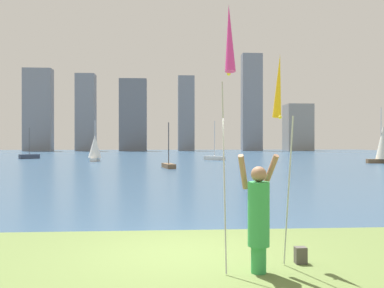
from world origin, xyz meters
The scene contains 16 objects.
ground centered at (0.00, 50.95, -0.06)m, with size 120.00×138.00×0.12m.
person centered at (1.16, -1.29, 0.94)m, with size 0.70×0.52×1.91m.
kite_flag_left centered at (0.63, -1.66, 3.54)m, with size 0.16×0.97×4.19m.
kite_flag_right centered at (1.69, -0.55, 3.02)m, with size 0.16×1.06×3.66m.
bag centered at (2.01, -0.81, 0.14)m, with size 0.20×0.17×0.28m.
sailboat_0 centered at (-18.01, 48.94, 0.32)m, with size 2.54×2.17×4.07m.
sailboat_1 centered at (5.82, 43.04, 0.33)m, with size 2.53×2.33×4.73m.
sailboat_2 centered at (-8.08, 40.14, 1.48)m, with size 1.47×2.91×4.61m.
sailboat_3 centered at (22.07, 33.92, 1.99)m, with size 2.91×1.51×5.75m.
sailboat_4 centered at (0.05, 27.07, 0.25)m, with size 1.20×2.94×3.79m.
skyline_tower_0 centered at (-32.45, 102.70, 10.54)m, with size 7.13×3.37×21.08m.
skyline_tower_1 centered at (-20.46, 102.91, 9.92)m, with size 4.86×4.18×19.83m.
skyline_tower_2 centered at (-8.20, 101.27, 9.24)m, with size 6.95×3.02×18.48m.
skyline_tower_3 centered at (5.60, 104.43, 9.88)m, with size 4.27×4.08×19.76m.
skyline_tower_4 centered at (23.07, 103.40, 12.87)m, with size 5.34×3.11×25.75m.
skyline_tower_5 centered at (35.71, 103.60, 6.20)m, with size 6.84×6.36×12.40m.
Camera 1 is at (-0.36, -7.99, 2.09)m, focal length 39.60 mm.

